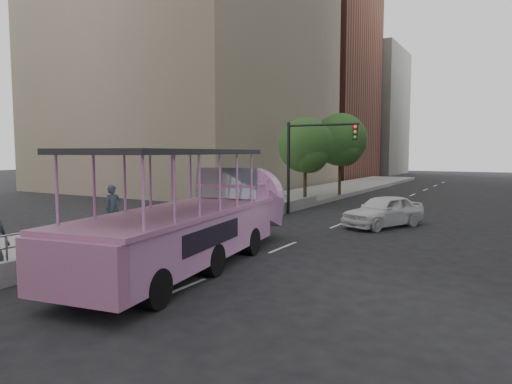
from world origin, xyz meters
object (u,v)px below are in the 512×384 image
(pedestrian_near, at_px, (113,209))
(street_tree_far, at_px, (341,142))
(car, at_px, (383,211))
(parking_sign, at_px, (209,199))
(traffic_signal, at_px, (308,153))
(street_tree_near, at_px, (306,147))
(duck_boat, at_px, (198,221))

(pedestrian_near, relative_size, street_tree_far, 0.30)
(car, xyz_separation_m, street_tree_far, (-6.12, 11.36, 3.55))
(car, xyz_separation_m, pedestrian_near, (-8.69, -8.55, 0.50))
(pedestrian_near, distance_m, parking_sign, 3.89)
(pedestrian_near, xyz_separation_m, traffic_signal, (3.97, 10.48, 2.25))
(street_tree_near, bearing_deg, pedestrian_near, -99.67)
(duck_boat, bearing_deg, street_tree_far, 97.48)
(pedestrian_near, height_order, parking_sign, parking_sign)
(pedestrian_near, height_order, street_tree_far, street_tree_far)
(car, bearing_deg, traffic_signal, -177.36)
(traffic_signal, relative_size, street_tree_near, 0.91)
(duck_boat, relative_size, parking_sign, 4.55)
(street_tree_near, xyz_separation_m, street_tree_far, (0.20, 6.00, 0.49))
(traffic_signal, relative_size, street_tree_far, 0.81)
(pedestrian_near, height_order, traffic_signal, traffic_signal)
(traffic_signal, bearing_deg, street_tree_near, 114.98)
(duck_boat, height_order, street_tree_near, street_tree_near)
(traffic_signal, xyz_separation_m, street_tree_near, (-1.60, 3.43, 0.32))
(pedestrian_near, xyz_separation_m, street_tree_near, (2.37, 13.91, 2.57))
(car, xyz_separation_m, parking_sign, (-5.65, -6.16, 0.81))
(parking_sign, distance_m, street_tree_far, 17.74)
(car, height_order, pedestrian_near, pedestrian_near)
(pedestrian_near, distance_m, traffic_signal, 11.43)
(parking_sign, bearing_deg, traffic_signal, 83.49)
(duck_boat, relative_size, traffic_signal, 2.14)
(street_tree_far, bearing_deg, car, -61.68)
(duck_boat, distance_m, street_tree_far, 21.79)
(car, distance_m, pedestrian_near, 12.20)
(car, bearing_deg, parking_sign, -107.67)
(parking_sign, xyz_separation_m, street_tree_near, (-0.68, 11.52, 2.26))
(pedestrian_near, xyz_separation_m, parking_sign, (3.04, 2.39, 0.31))
(traffic_signal, distance_m, street_tree_near, 3.80)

